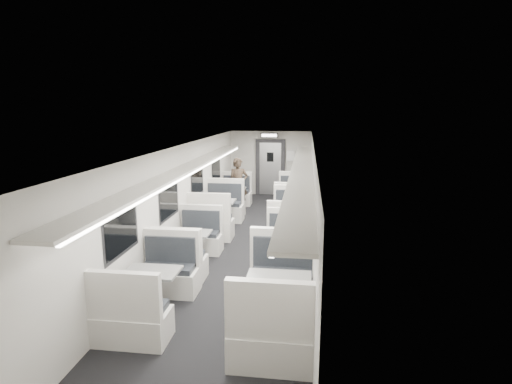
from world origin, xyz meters
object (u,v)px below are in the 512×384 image
(booth_left_d, at_px, (153,292))
(booth_right_c, at_px, (287,252))
(booth_left_c, at_px, (191,248))
(booth_right_a, at_px, (294,202))
(exit_sign, at_px, (269,135))
(booth_right_b, at_px, (291,221))
(booth_left_b, at_px, (218,214))
(booth_left_a, at_px, (232,199))
(vestibule_door, at_px, (270,168))
(passenger, at_px, (238,185))
(booth_right_d, at_px, (278,303))

(booth_left_d, bearing_deg, booth_right_c, 46.25)
(booth_left_c, height_order, booth_left_d, booth_left_d)
(booth_right_a, height_order, exit_sign, exit_sign)
(booth_right_b, bearing_deg, booth_left_b, 169.89)
(booth_left_c, xyz_separation_m, booth_right_c, (2.00, -0.02, -0.00))
(booth_right_a, bearing_deg, booth_left_a, 172.38)
(booth_right_c, relative_size, vestibule_door, 0.94)
(booth_left_a, distance_m, booth_right_b, 3.16)
(booth_left_c, relative_size, booth_right_a, 0.90)
(booth_left_b, xyz_separation_m, booth_left_d, (0.00, -4.65, -0.03))
(passenger, bearing_deg, booth_right_a, -23.85)
(booth_right_b, distance_m, vestibule_door, 5.07)
(booth_right_d, xyz_separation_m, passenger, (-1.79, 6.89, 0.44))
(booth_left_d, distance_m, booth_right_d, 2.01)
(booth_right_c, height_order, booth_right_d, booth_right_d)
(booth_left_b, relative_size, booth_left_d, 1.09)
(booth_left_a, relative_size, booth_right_d, 0.90)
(booth_left_b, distance_m, booth_right_b, 2.03)
(booth_left_a, relative_size, booth_left_b, 0.91)
(booth_right_c, bearing_deg, exit_sign, 98.57)
(booth_left_a, bearing_deg, booth_right_b, -50.67)
(booth_left_a, xyz_separation_m, booth_right_b, (2.00, -2.44, 0.01))
(booth_left_d, height_order, passenger, passenger)
(booth_left_c, relative_size, exit_sign, 3.20)
(booth_left_b, relative_size, booth_left_c, 1.14)
(booth_left_c, relative_size, booth_right_b, 0.93)
(booth_right_c, bearing_deg, booth_left_b, 127.98)
(booth_left_b, bearing_deg, booth_left_a, 90.00)
(booth_right_d, height_order, passenger, passenger)
(booth_right_a, xyz_separation_m, passenger, (-1.79, 0.24, 0.45))
(booth_left_d, height_order, booth_right_c, booth_left_d)
(booth_left_b, height_order, vestibule_door, vestibule_door)
(passenger, height_order, exit_sign, exit_sign)
(booth_left_c, height_order, vestibule_door, vestibule_door)
(booth_left_b, xyz_separation_m, exit_sign, (1.00, 4.08, 1.87))
(booth_right_a, height_order, booth_right_d, booth_right_d)
(passenger, bearing_deg, booth_left_a, 157.02)
(booth_right_b, height_order, passenger, passenger)
(booth_right_a, xyz_separation_m, vestibule_door, (-1.00, 2.75, 0.64))
(passenger, xyz_separation_m, exit_sign, (0.79, 2.02, 1.43))
(booth_right_a, relative_size, vestibule_door, 1.05)
(booth_right_d, height_order, vestibule_door, vestibule_door)
(passenger, bearing_deg, exit_sign, 52.59)
(booth_left_c, height_order, passenger, passenger)
(booth_right_a, bearing_deg, passenger, 172.29)
(booth_left_b, bearing_deg, booth_right_c, -52.02)
(booth_left_d, bearing_deg, booth_right_a, 72.82)
(booth_right_b, bearing_deg, vestibule_door, 101.48)
(booth_left_c, relative_size, booth_right_c, 1.01)
(booth_left_b, bearing_deg, booth_right_a, 42.25)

